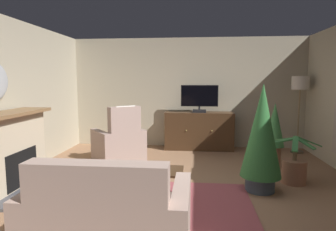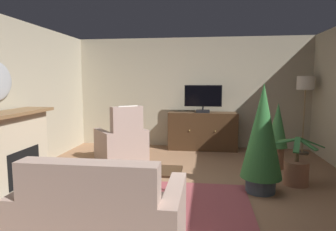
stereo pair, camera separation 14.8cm
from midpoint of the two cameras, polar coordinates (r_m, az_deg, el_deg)
ground_plane at (r=4.28m, az=1.22°, el=-15.35°), size 6.10×6.77×0.04m
wall_back at (r=7.10m, az=3.22°, el=4.45°), size 6.10×0.10×2.60m
rug_central at (r=3.84m, az=-4.28°, el=-17.64°), size 2.54×1.95×0.01m
fireplace at (r=4.93m, az=-29.00°, el=-6.40°), size 0.84×1.53×1.15m
tv_cabinet at (r=6.85m, az=5.45°, el=-3.16°), size 1.58×0.50×0.87m
television at (r=6.70m, az=5.53°, el=3.44°), size 0.84×0.20×0.62m
coffee_table at (r=4.03m, az=-6.10°, el=-11.04°), size 1.09×0.48×0.41m
tv_remote at (r=3.99m, az=-8.62°, el=-10.36°), size 0.09×0.18×0.02m
sofa_floral at (r=2.88m, az=-12.93°, el=-19.63°), size 1.45×0.92×0.96m
armchair_by_fireplace at (r=5.96m, az=-10.14°, el=-5.39°), size 1.19×1.18×1.13m
potted_plant_tall_palm_by_window at (r=5.66m, az=19.31°, el=-2.90°), size 0.37×0.37×1.20m
potted_plant_small_fern_corner at (r=4.36m, az=16.90°, el=-3.58°), size 0.58×0.58×1.56m
potted_plant_on_hearth_side at (r=5.00m, az=22.61°, el=-9.63°), size 0.79×0.80×0.75m
floor_lamp at (r=6.96m, az=23.81°, el=4.74°), size 0.36×0.36×1.69m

